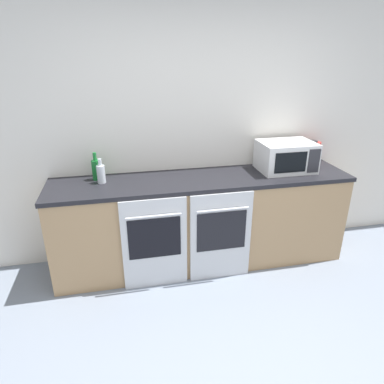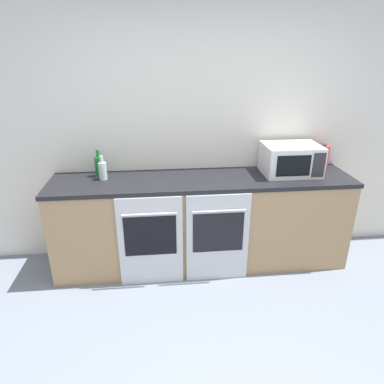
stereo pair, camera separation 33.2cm
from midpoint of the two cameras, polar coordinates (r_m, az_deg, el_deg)
wall_back at (r=3.50m, az=-2.25°, el=9.86°), size 10.00×0.06×2.60m
counter_back at (r=3.47m, az=-1.09°, el=-4.88°), size 2.91×0.63×0.93m
oven_left at (r=3.16m, az=-9.27°, el=-8.56°), size 0.59×0.06×0.89m
oven_right at (r=3.23m, az=1.88°, el=-7.47°), size 0.59×0.06×0.89m
microwave at (r=3.54m, az=12.82°, el=5.78°), size 0.54×0.40×0.29m
bottle_green at (r=3.38m, az=-18.44°, el=3.60°), size 0.08×0.08×0.26m
bottle_clear at (r=3.29m, az=-17.76°, el=2.91°), size 0.08×0.08×0.23m
kettle at (r=3.85m, az=17.05°, el=6.28°), size 0.16×0.16×0.25m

